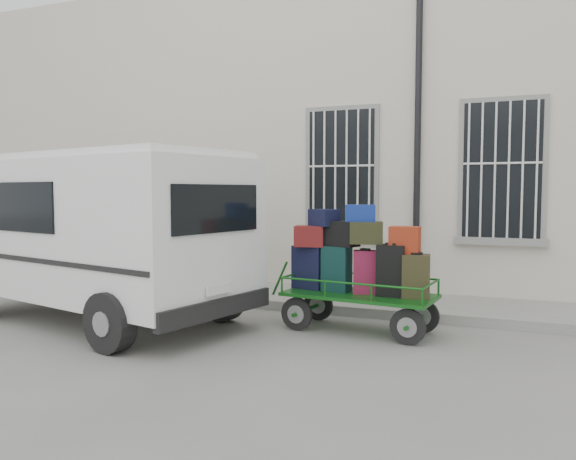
{
  "coord_description": "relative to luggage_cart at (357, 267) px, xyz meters",
  "views": [
    {
      "loc": [
        2.43,
        -6.81,
        1.91
      ],
      "look_at": [
        -0.66,
        1.0,
        1.33
      ],
      "focal_mm": 35.0,
      "sensor_mm": 36.0,
      "label": 1
    }
  ],
  "objects": [
    {
      "name": "ground",
      "position": [
        -0.52,
        -0.57,
        -0.88
      ],
      "size": [
        80.0,
        80.0,
        0.0
      ],
      "primitive_type": "plane",
      "color": "slate",
      "rests_on": "ground"
    },
    {
      "name": "building",
      "position": [
        -0.52,
        4.93,
        2.12
      ],
      "size": [
        24.0,
        5.15,
        6.0
      ],
      "color": "beige",
      "rests_on": "ground"
    },
    {
      "name": "sidewalk",
      "position": [
        -0.52,
        1.63,
        -0.8
      ],
      "size": [
        24.0,
        1.7,
        0.15
      ],
      "primitive_type": "cube",
      "color": "gray",
      "rests_on": "ground"
    },
    {
      "name": "luggage_cart",
      "position": [
        0.0,
        0.0,
        0.0
      ],
      "size": [
        2.41,
        1.14,
        1.73
      ],
      "rotation": [
        0.0,
        0.0,
        -0.12
      ],
      "color": "black",
      "rests_on": "ground"
    },
    {
      "name": "van",
      "position": [
        -3.73,
        -0.76,
        0.52
      ],
      "size": [
        5.16,
        3.09,
        2.44
      ],
      "rotation": [
        0.0,
        0.0,
        -0.24
      ],
      "color": "white",
      "rests_on": "ground"
    }
  ]
}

